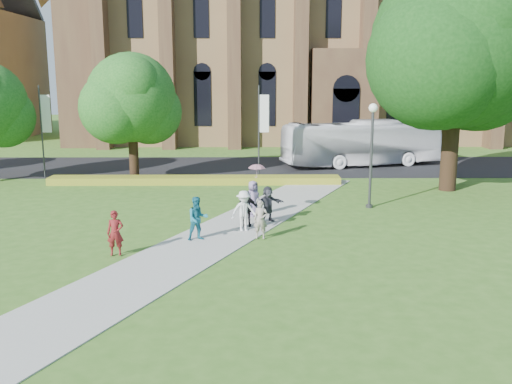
{
  "coord_description": "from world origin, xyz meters",
  "views": [
    {
      "loc": [
        1.49,
        -21.67,
        6.51
      ],
      "look_at": [
        1.71,
        2.61,
        1.6
      ],
      "focal_mm": 40.0,
      "sensor_mm": 36.0,
      "label": 1
    }
  ],
  "objects_px": {
    "large_tree": "(457,43)",
    "pedestrian_0": "(115,233)",
    "streetlamp": "(372,143)",
    "tour_coach": "(362,143)"
  },
  "relations": [
    {
      "from": "large_tree",
      "to": "tour_coach",
      "type": "distance_m",
      "value": 11.96
    },
    {
      "from": "streetlamp",
      "to": "tour_coach",
      "type": "relative_size",
      "value": 0.44
    },
    {
      "from": "large_tree",
      "to": "pedestrian_0",
      "type": "relative_size",
      "value": 7.87
    },
    {
      "from": "tour_coach",
      "to": "streetlamp",
      "type": "bearing_deg",
      "value": 156.01
    },
    {
      "from": "streetlamp",
      "to": "large_tree",
      "type": "xyz_separation_m",
      "value": [
        5.5,
        4.5,
        5.07
      ]
    },
    {
      "from": "streetlamp",
      "to": "pedestrian_0",
      "type": "height_order",
      "value": "streetlamp"
    },
    {
      "from": "large_tree",
      "to": "pedestrian_0",
      "type": "bearing_deg",
      "value": -143.11
    },
    {
      "from": "large_tree",
      "to": "pedestrian_0",
      "type": "distance_m",
      "value": 21.96
    },
    {
      "from": "large_tree",
      "to": "pedestrian_0",
      "type": "height_order",
      "value": "large_tree"
    },
    {
      "from": "streetlamp",
      "to": "pedestrian_0",
      "type": "distance_m",
      "value": 13.76
    }
  ]
}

